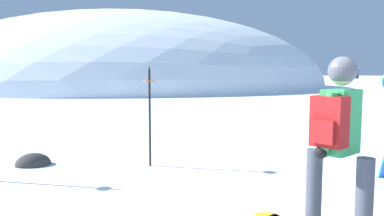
{
  "coord_description": "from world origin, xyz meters",
  "views": [
    {
      "loc": [
        -2.0,
        -2.68,
        1.57
      ],
      "look_at": [
        0.18,
        2.93,
        1.0
      ],
      "focal_mm": 34.96,
      "sensor_mm": 36.0,
      "label": 1
    }
  ],
  "objects": [
    {
      "name": "rock_mid",
      "position": [
        -2.27,
        4.13,
        0.0
      ],
      "size": [
        0.58,
        0.5,
        0.41
      ],
      "color": "#383333",
      "rests_on": "ground"
    },
    {
      "name": "piste_marker_near",
      "position": [
        -0.42,
        3.34,
        0.97
      ],
      "size": [
        0.2,
        0.2,
        1.69
      ],
      "color": "black",
      "rests_on": "ground"
    },
    {
      "name": "snowboarder_main",
      "position": [
        0.41,
        -0.08,
        0.92
      ],
      "size": [
        0.83,
        1.74,
        1.71
      ],
      "color": "orange",
      "rests_on": "ground"
    },
    {
      "name": "ridge_peak_main",
      "position": [
        6.83,
        38.75,
        0.0
      ],
      "size": [
        42.68,
        38.42,
        15.87
      ],
      "color": "white",
      "rests_on": "ground"
    }
  ]
}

